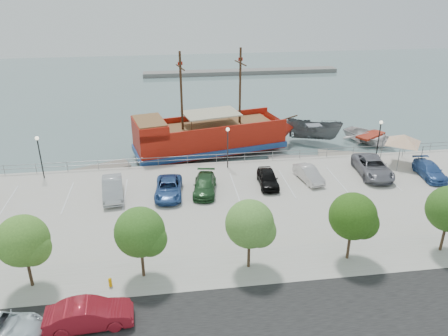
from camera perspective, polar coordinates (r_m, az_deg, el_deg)
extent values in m
plane|color=slate|center=(39.31, 1.85, -5.10)|extent=(160.00, 160.00, 0.00)
cube|color=black|center=(26.14, 8.15, -20.33)|extent=(100.00, 8.00, 0.04)
cube|color=#9D9A90|center=(30.53, 5.10, -12.55)|extent=(100.00, 4.00, 0.05)
cylinder|color=gray|center=(45.40, 0.24, 1.84)|extent=(50.00, 0.06, 0.06)
cylinder|color=gray|center=(45.55, 0.24, 1.38)|extent=(50.00, 0.06, 0.06)
cube|color=slate|center=(92.12, 2.28, 12.43)|extent=(40.00, 3.00, 0.80)
cube|color=#A5190C|center=(49.77, -1.87, 3.93)|extent=(17.38, 8.68, 2.70)
cube|color=navy|center=(50.09, -1.86, 2.98)|extent=(17.75, 9.05, 0.62)
cone|color=#A5190C|center=(53.21, 7.54, 5.09)|extent=(4.33, 5.60, 4.99)
cube|color=#A5190C|center=(47.49, -9.69, 5.24)|extent=(4.17, 5.75, 1.46)
cube|color=brown|center=(47.25, -9.75, 6.13)|extent=(3.88, 5.30, 0.12)
cube|color=brown|center=(49.46, -1.32, 5.53)|extent=(14.19, 7.40, 0.16)
cube|color=#A5190C|center=(51.46, -2.79, 6.62)|extent=(16.30, 3.81, 0.73)
cube|color=#A5190C|center=(46.97, -0.92, 4.90)|extent=(16.30, 3.81, 0.73)
cylinder|color=#382111|center=(49.35, 2.12, 10.57)|extent=(0.30, 0.30, 8.53)
cylinder|color=#382111|center=(47.25, -5.60, 9.85)|extent=(0.30, 0.30, 8.53)
cylinder|color=#382111|center=(48.80, 2.16, 13.54)|extent=(0.82, 3.08, 0.15)
cylinder|color=#382111|center=(46.67, -5.73, 12.94)|extent=(0.82, 3.08, 0.15)
cube|color=#BBB391|center=(48.90, -1.68, 7.16)|extent=(6.75, 5.17, 0.12)
cylinder|color=#382111|center=(53.15, 8.32, 6.44)|extent=(2.56, 0.72, 0.62)
imported|color=#555759|center=(54.67, 11.60, 4.60)|extent=(7.25, 5.52, 2.65)
imported|color=silver|center=(56.30, 18.55, 3.71)|extent=(7.70, 8.29, 1.40)
cube|color=slate|center=(47.63, -16.80, -0.40)|extent=(7.99, 5.07, 0.44)
cube|color=gray|center=(49.13, 9.74, 1.05)|extent=(6.92, 2.72, 0.38)
cube|color=gray|center=(51.27, 16.35, 1.42)|extent=(7.76, 4.41, 0.43)
cylinder|color=slate|center=(48.75, 19.89, 2.22)|extent=(0.08, 0.08, 2.32)
cylinder|color=slate|center=(50.39, 22.41, 2.52)|extent=(0.08, 0.08, 2.32)
cylinder|color=slate|center=(46.77, 21.81, 0.99)|extent=(0.08, 0.08, 2.32)
cylinder|color=slate|center=(48.48, 24.37, 1.35)|extent=(0.08, 0.08, 2.32)
pyramid|color=silver|center=(47.89, 22.51, 4.06)|extent=(5.08, 5.08, 0.95)
imported|color=maroon|center=(26.75, -17.21, -17.84)|extent=(4.94, 2.01, 1.59)
cylinder|color=#EFA500|center=(29.44, -14.62, -14.36)|extent=(0.21, 0.21, 0.54)
sphere|color=#EFA500|center=(29.26, -14.68, -13.92)|extent=(0.23, 0.23, 0.23)
cylinder|color=black|center=(45.03, -22.82, 1.10)|extent=(0.12, 0.12, 4.00)
sphere|color=#FFF2CC|center=(44.32, -23.25, 3.60)|extent=(0.36, 0.36, 0.36)
cylinder|color=black|center=(43.81, 0.48, 2.47)|extent=(0.12, 0.12, 4.00)
sphere|color=#FFF2CC|center=(43.07, 0.49, 5.06)|extent=(0.36, 0.36, 0.36)
cylinder|color=black|center=(48.65, 19.50, 3.29)|extent=(0.12, 0.12, 4.00)
sphere|color=#FFF2CC|center=(47.99, 19.85, 5.63)|extent=(0.36, 0.36, 0.36)
cylinder|color=#473321|center=(30.65, -24.06, -12.24)|extent=(0.20, 0.20, 2.20)
sphere|color=#417024|center=(29.42, -24.81, -8.60)|extent=(3.20, 3.20, 3.20)
sphere|color=#417024|center=(29.21, -23.69, -9.57)|extent=(2.20, 2.20, 2.20)
cylinder|color=#473321|center=(29.36, -10.59, -11.99)|extent=(0.20, 0.20, 2.20)
sphere|color=#2F5B1B|center=(28.08, -10.94, -8.20)|extent=(3.20, 3.20, 3.20)
sphere|color=#2F5B1B|center=(28.00, -9.66, -9.16)|extent=(2.20, 2.20, 2.20)
cylinder|color=#473321|center=(29.71, 3.26, -11.07)|extent=(0.20, 0.20, 2.20)
sphere|color=#49782E|center=(28.45, 3.37, -7.29)|extent=(3.20, 3.20, 3.20)
sphere|color=#49782E|center=(28.52, 4.66, -8.18)|extent=(2.20, 2.20, 2.20)
cylinder|color=#473321|center=(31.65, 15.98, -9.65)|extent=(0.20, 0.20, 2.20)
sphere|color=#254B11|center=(30.46, 16.47, -6.05)|extent=(3.20, 3.20, 3.20)
sphere|color=#254B11|center=(30.67, 17.64, -6.86)|extent=(2.20, 2.20, 2.20)
cylinder|color=#473321|center=(34.90, 26.69, -8.09)|extent=(0.20, 0.20, 2.20)
imported|color=#A8ABB0|center=(39.74, -14.35, -2.60)|extent=(2.24, 5.09, 1.63)
imported|color=#294C8A|center=(39.11, -7.25, -2.63)|extent=(2.67, 5.18, 1.40)
imported|color=#214924|center=(39.40, -2.53, -2.24)|extent=(2.69, 5.04, 1.39)
imported|color=black|center=(40.79, 5.75, -1.34)|extent=(1.95, 4.32, 1.44)
imported|color=silver|center=(42.32, 10.98, -0.77)|extent=(2.15, 4.29, 1.35)
imported|color=slate|center=(45.05, 18.86, 0.12)|extent=(3.40, 6.27, 1.67)
imported|color=#31579A|center=(46.76, 25.29, -0.28)|extent=(2.32, 4.84, 1.36)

